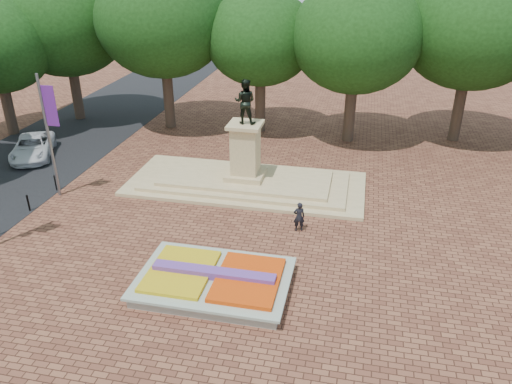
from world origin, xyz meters
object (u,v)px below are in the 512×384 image
flower_bed (215,280)px  van (33,147)px  pedestrian (299,217)px  monument (246,172)px

flower_bed → van: 19.74m
van → pedestrian: 19.83m
pedestrian → flower_bed: bearing=47.0°
flower_bed → van: van is taller
flower_bed → monument: size_ratio=0.45×
monument → pedestrian: monument is taller
van → pedestrian: pedestrian is taller
monument → pedestrian: bearing=-50.1°
flower_bed → pedestrian: size_ratio=4.00×
monument → van: 15.17m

